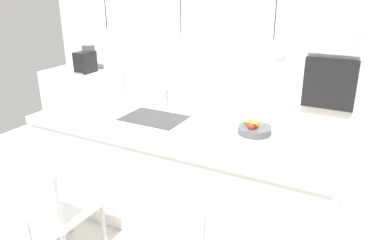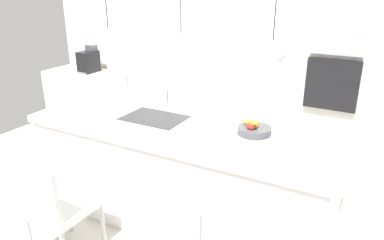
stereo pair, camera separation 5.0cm
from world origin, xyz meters
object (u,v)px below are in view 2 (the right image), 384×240
Objects in this scene: fruit_bowl at (254,129)px; coffee_machine at (89,61)px; microwave at (338,38)px; chair_near at (56,205)px; oven at (332,85)px.

coffee_machine reaches higher than fruit_bowl.
microwave is 0.62× the size of chair_near.
fruit_bowl is at bearing -103.27° from oven.
fruit_bowl is 0.32× the size of chair_near.
coffee_machine is at bearing -174.81° from oven.
oven is at bearing 0.00° from microwave.
coffee_machine is at bearing 127.51° from chair_near.
fruit_bowl is at bearing -103.27° from microwave.
oven is (0.36, 1.51, 0.06)m from fruit_bowl.
oven reaches higher than coffee_machine.
chair_near is (-1.18, -1.05, -0.48)m from fruit_bowl.
fruit_bowl is at bearing -22.60° from coffee_machine.
microwave is at bearing 58.99° from chair_near.
oven reaches higher than fruit_bowl.
microwave is (0.36, 1.51, 0.56)m from fruit_bowl.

